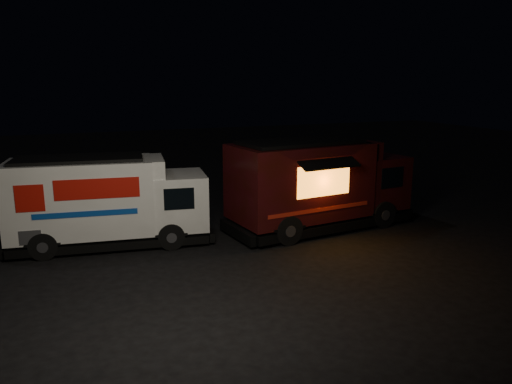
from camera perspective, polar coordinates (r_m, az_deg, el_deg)
name	(u,v)px	position (r m, az deg, el deg)	size (l,w,h in m)	color
ground	(223,266)	(14.50, -3.75, -8.47)	(80.00, 80.00, 0.00)	black
white_truck	(110,201)	(16.58, -16.34, -0.99)	(6.40, 2.18, 2.90)	silver
red_truck	(321,184)	(17.94, 7.41, 0.95)	(6.90, 2.54, 3.21)	#34090F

